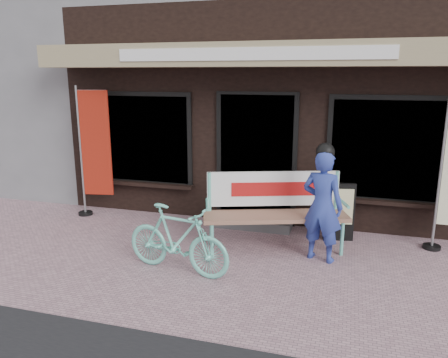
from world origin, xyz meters
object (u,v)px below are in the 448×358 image
(bicycle, at_px, (177,239))
(nobori_red, at_px, (94,150))
(bench, at_px, (274,205))
(menu_stand, at_px, (339,211))
(person, at_px, (322,204))

(bicycle, distance_m, nobori_red, 2.94)
(bicycle, bearing_deg, bench, -31.28)
(bench, height_order, bicycle, bench)
(nobori_red, height_order, menu_stand, nobori_red)
(bench, distance_m, menu_stand, 1.07)
(bicycle, bearing_deg, nobori_red, 62.87)
(nobori_red, bearing_deg, bench, -21.30)
(person, height_order, menu_stand, person)
(bench, xyz_separation_m, menu_stand, (0.90, 0.55, -0.19))
(bicycle, distance_m, menu_stand, 2.58)
(bench, bearing_deg, nobori_red, 150.75)
(bicycle, relative_size, menu_stand, 1.65)
(person, xyz_separation_m, menu_stand, (0.21, 0.80, -0.34))
(bench, relative_size, bicycle, 1.43)
(nobori_red, bearing_deg, menu_stand, -11.64)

